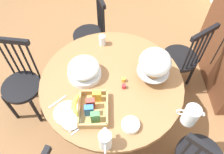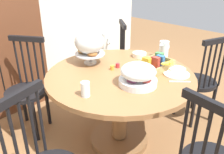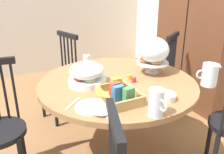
# 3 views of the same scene
# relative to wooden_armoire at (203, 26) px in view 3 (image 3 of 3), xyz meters

# --- Properties ---
(ground_plane) EXTENTS (10.00, 10.00, 0.00)m
(ground_plane) POSITION_rel_wooden_armoire_xyz_m (0.42, -1.50, -0.98)
(ground_plane) COLOR brown
(wooden_armoire) EXTENTS (1.18, 0.60, 1.96)m
(wooden_armoire) POSITION_rel_wooden_armoire_xyz_m (0.00, 0.00, 0.00)
(wooden_armoire) COLOR brown
(wooden_armoire) RESTS_ON ground_plane
(dining_table) EXTENTS (1.28, 1.28, 0.74)m
(dining_table) POSITION_rel_wooden_armoire_xyz_m (0.57, -1.49, -0.44)
(dining_table) COLOR olive
(dining_table) RESTS_ON ground_plane
(windsor_chair_near_window) EXTENTS (0.46, 0.46, 0.97)m
(windsor_chair_near_window) POSITION_rel_wooden_armoire_xyz_m (0.07, -0.69, -0.53)
(windsor_chair_near_window) COLOR black
(windsor_chair_near_window) RESTS_ON ground_plane
(windsor_chair_by_cabinet) EXTENTS (0.42, 0.42, 0.97)m
(windsor_chair_by_cabinet) POSITION_rel_wooden_armoire_xyz_m (-0.34, -1.74, -0.53)
(windsor_chair_by_cabinet) COLOR black
(windsor_chair_by_cabinet) RESTS_ON ground_plane
(pastry_stand_with_dome) EXTENTS (0.28, 0.28, 0.34)m
(pastry_stand_with_dome) POSITION_rel_wooden_armoire_xyz_m (0.54, -1.13, -0.05)
(pastry_stand_with_dome) COLOR silver
(pastry_stand_with_dome) RESTS_ON dining_table
(fruit_platter_covered) EXTENTS (0.30, 0.30, 0.18)m
(fruit_platter_covered) POSITION_rel_wooden_armoire_xyz_m (0.51, -1.73, -0.16)
(fruit_platter_covered) COLOR silver
(fruit_platter_covered) RESTS_ON dining_table
(orange_juice_pitcher) EXTENTS (0.17, 0.09, 0.17)m
(orange_juice_pitcher) POSITION_rel_wooden_armoire_xyz_m (1.15, -1.54, -0.16)
(orange_juice_pitcher) COLOR silver
(orange_juice_pitcher) RESTS_ON dining_table
(milk_pitcher) EXTENTS (0.12, 0.20, 0.18)m
(milk_pitcher) POSITION_rel_wooden_armoire_xyz_m (0.96, -0.90, -0.16)
(milk_pitcher) COLOR silver
(milk_pitcher) RESTS_ON dining_table
(cereal_basket) EXTENTS (0.32, 0.30, 0.12)m
(cereal_basket) POSITION_rel_wooden_armoire_xyz_m (0.87, -1.65, -0.20)
(cereal_basket) COLOR tan
(cereal_basket) RESTS_ON dining_table
(china_plate_large) EXTENTS (0.22, 0.22, 0.01)m
(china_plate_large) POSITION_rel_wooden_armoire_xyz_m (0.89, -1.85, -0.24)
(china_plate_large) COLOR white
(china_plate_large) RESTS_ON dining_table
(china_plate_small) EXTENTS (0.15, 0.15, 0.01)m
(china_plate_small) POSITION_rel_wooden_armoire_xyz_m (0.97, -1.81, -0.23)
(china_plate_small) COLOR white
(china_plate_small) RESTS_ON china_plate_large
(cereal_bowl) EXTENTS (0.14, 0.14, 0.04)m
(cereal_bowl) POSITION_rel_wooden_armoire_xyz_m (1.01, -1.35, -0.22)
(cereal_bowl) COLOR white
(cereal_bowl) RESTS_ON dining_table
(drinking_glass) EXTENTS (0.06, 0.06, 0.11)m
(drinking_glass) POSITION_rel_wooden_armoire_xyz_m (0.11, -1.58, -0.19)
(drinking_glass) COLOR silver
(drinking_glass) RESTS_ON dining_table
(jam_jar_strawberry) EXTENTS (0.04, 0.04, 0.04)m
(jam_jar_strawberry) POSITION_rel_wooden_armoire_xyz_m (0.65, -1.39, -0.22)
(jam_jar_strawberry) COLOR #B7282D
(jam_jar_strawberry) RESTS_ON dining_table
(jam_jar_apricot) EXTENTS (0.04, 0.04, 0.04)m
(jam_jar_apricot) POSITION_rel_wooden_armoire_xyz_m (0.58, -1.39, -0.22)
(jam_jar_apricot) COLOR orange
(jam_jar_apricot) RESTS_ON dining_table
(table_knife) EXTENTS (0.12, 0.14, 0.01)m
(table_knife) POSITION_rel_wooden_armoire_xyz_m (0.99, -1.76, -0.24)
(table_knife) COLOR silver
(table_knife) RESTS_ON dining_table
(dinner_fork) EXTENTS (0.12, 0.14, 0.01)m
(dinner_fork) POSITION_rel_wooden_armoire_xyz_m (1.02, -1.74, -0.24)
(dinner_fork) COLOR silver
(dinner_fork) RESTS_ON dining_table
(soup_spoon) EXTENTS (0.12, 0.14, 0.01)m
(soup_spoon) POSITION_rel_wooden_armoire_xyz_m (0.79, -1.94, -0.24)
(soup_spoon) COLOR silver
(soup_spoon) RESTS_ON dining_table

